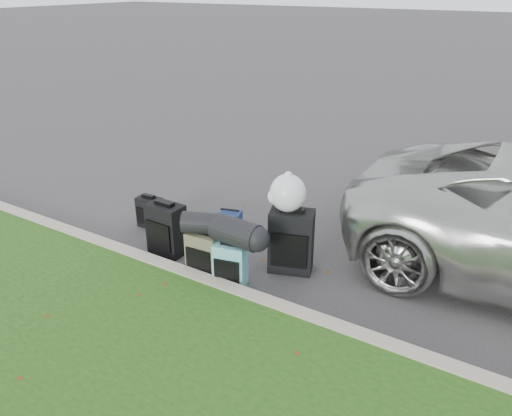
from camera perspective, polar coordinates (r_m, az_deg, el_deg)
The scene contains 12 objects.
ground at distance 6.58m, azimuth -0.17°, elevation -5.17°, with size 120.00×120.00×0.00m, color #383535.
curb at distance 5.84m, azimuth -5.39°, elevation -8.67°, with size 120.00×0.18×0.15m, color #9E937F.
suitcase_small_black at distance 7.34m, azimuth -12.02°, elevation -0.48°, with size 0.36×0.20×0.45m, color black.
suitcase_large_black_left at distance 6.55m, azimuth -10.19°, elevation -2.38°, with size 0.47×0.28×0.68m, color black.
suitcase_olive at distance 6.04m, azimuth -5.89°, elevation -5.23°, with size 0.40×0.25×0.56m, color #47462F.
suitcase_teal at distance 5.83m, azimuth -2.95°, elevation -6.46°, with size 0.37×0.22×0.53m, color teal.
suitcase_large_black_right at distance 6.06m, azimuth 4.05°, elevation -3.80°, with size 0.53×0.32×0.79m, color black.
tote_green at distance 7.22m, azimuth -9.54°, elevation -1.19°, with size 0.30×0.24×0.34m, color #1C7F22.
tote_navy at distance 7.03m, azimuth -2.97°, elevation -1.69°, with size 0.30×0.23×0.32m, color navy.
duffel_left at distance 5.86m, azimuth -6.13°, elevation -1.72°, with size 0.26×0.26×0.48m, color black.
duffel_right at distance 5.62m, azimuth -2.28°, elevation -2.79°, with size 0.32×0.32×0.57m, color black.
trash_bag at distance 5.84m, azimuth 3.66°, elevation 1.72°, with size 0.43×0.43×0.43m, color white.
Camera 1 is at (3.00, -4.86, 3.28)m, focal length 35.00 mm.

